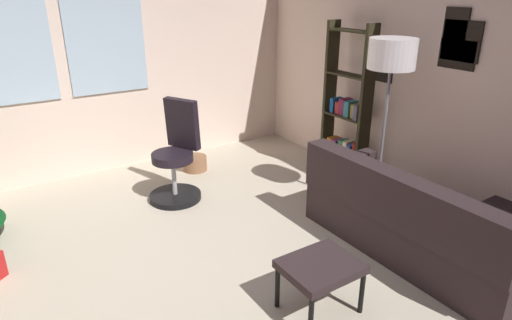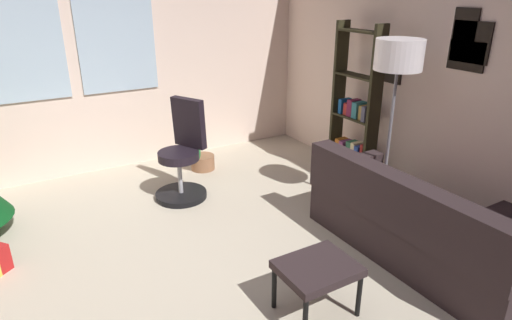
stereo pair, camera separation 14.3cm
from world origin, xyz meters
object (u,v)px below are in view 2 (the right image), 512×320
floor_lamp (398,64)px  potted_plant (199,153)px  footstool (317,271)px  office_chair (183,160)px  bookshelf (355,112)px  couch (439,229)px

floor_lamp → potted_plant: bearing=120.7°
footstool → floor_lamp: floor_lamp is taller
floor_lamp → office_chair: bearing=139.5°
floor_lamp → bookshelf: bearing=68.0°
couch → office_chair: 2.63m
couch → footstool: (-1.30, -0.01, 0.07)m
bookshelf → floor_lamp: 1.18m
footstool → potted_plant: 2.85m
bookshelf → potted_plant: bookshelf is taller
office_chair → potted_plant: bearing=53.6°
footstool → office_chair: office_chair is taller
footstool → bookshelf: (1.86, 1.72, 0.46)m
footstool → bookshelf: bearing=42.8°
footstool → office_chair: 2.24m
couch → bookshelf: bearing=71.9°
couch → floor_lamp: floor_lamp is taller
couch → potted_plant: couch is taller
couch → office_chair: size_ratio=1.85×
floor_lamp → potted_plant: floor_lamp is taller
bookshelf → floor_lamp: bookshelf is taller
footstool → potted_plant: (0.34, 2.83, -0.13)m
office_chair → bookshelf: size_ratio=0.60×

